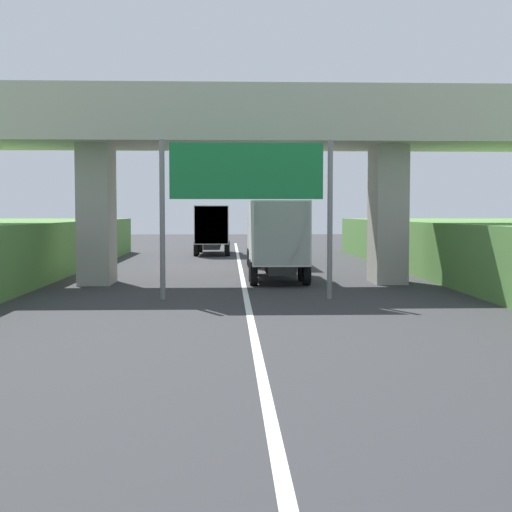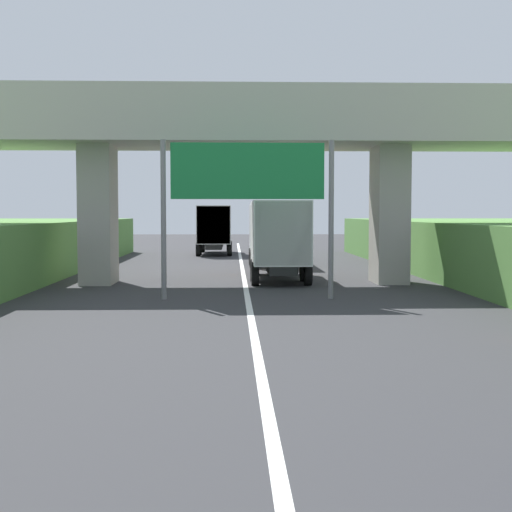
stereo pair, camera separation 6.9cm
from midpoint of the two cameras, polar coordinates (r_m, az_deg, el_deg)
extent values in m
cube|color=white|center=(23.73, -0.54, -3.66)|extent=(0.20, 90.65, 0.01)
cube|color=#ADA89E|center=(30.07, -0.83, 9.79)|extent=(40.00, 4.80, 1.10)
cube|color=#ADA89E|center=(28.01, -0.75, 12.52)|extent=(40.00, 0.36, 1.10)
cube|color=#ADA89E|center=(32.40, -0.91, 11.29)|extent=(40.00, 0.36, 1.10)
cube|color=#9F9A91|center=(30.38, -12.36, 3.21)|extent=(1.30, 2.20, 5.71)
cube|color=#9F9A91|center=(30.60, 10.62, 3.23)|extent=(1.30, 2.20, 5.71)
cylinder|color=slate|center=(24.45, -7.29, 2.87)|extent=(0.18, 0.18, 5.41)
cylinder|color=slate|center=(24.58, 6.08, 2.88)|extent=(0.18, 0.18, 5.41)
cube|color=#167238|center=(24.39, -0.59, 6.78)|extent=(5.20, 0.12, 1.90)
cube|color=white|center=(24.37, -0.59, 6.78)|extent=(4.89, 0.01, 1.67)
cube|color=black|center=(51.26, -3.25, 0.90)|extent=(1.10, 7.30, 0.36)
cube|color=silver|center=(53.81, -3.19, 2.33)|extent=(2.10, 2.10, 2.10)
cube|color=#2D3842|center=(54.83, -3.17, 2.66)|extent=(1.89, 0.06, 0.90)
cube|color=#B7B7B2|center=(50.16, -3.29, 2.53)|extent=(2.30, 5.20, 2.60)
cube|color=gray|center=(47.58, -3.37, 2.48)|extent=(2.21, 0.04, 2.50)
cylinder|color=black|center=(53.89, -4.22, 0.83)|extent=(0.30, 0.96, 0.96)
cylinder|color=black|center=(53.85, -2.16, 0.83)|extent=(0.30, 0.96, 0.96)
cylinder|color=black|center=(48.83, -4.58, 0.55)|extent=(0.30, 0.96, 0.96)
cylinder|color=black|center=(48.77, -2.07, 0.56)|extent=(0.30, 0.96, 0.96)
cylinder|color=black|center=(50.51, -4.49, 0.65)|extent=(0.30, 0.96, 0.96)
cylinder|color=black|center=(50.46, -2.06, 0.65)|extent=(0.30, 0.96, 0.96)
cube|color=black|center=(31.50, 1.80, -0.70)|extent=(1.10, 7.30, 0.36)
cube|color=orange|center=(34.03, 1.52, 1.68)|extent=(2.10, 2.10, 2.10)
cube|color=#2D3842|center=(35.04, 1.42, 2.22)|extent=(1.89, 0.06, 0.90)
cube|color=silver|center=(30.38, 1.93, 1.94)|extent=(2.30, 5.20, 2.60)
cube|color=#A8A8A4|center=(27.81, 2.28, 1.80)|extent=(2.21, 0.04, 2.50)
cylinder|color=black|center=(34.06, -0.11, -0.69)|extent=(0.30, 0.96, 0.96)
cylinder|color=black|center=(34.17, 3.14, -0.68)|extent=(0.30, 0.96, 0.96)
cylinder|color=black|center=(28.99, 0.00, -1.42)|extent=(0.30, 0.96, 0.96)
cylinder|color=black|center=(29.14, 4.21, -1.40)|extent=(0.30, 0.96, 0.96)
cylinder|color=black|center=(30.68, -0.10, -1.15)|extent=(0.30, 0.96, 0.96)
cylinder|color=black|center=(30.82, 3.88, -1.14)|extent=(0.30, 0.96, 0.96)
cube|color=black|center=(41.25, 1.15, 0.28)|extent=(1.10, 7.30, 0.36)
cube|color=#B2B5B7|center=(43.79, 0.97, 2.08)|extent=(2.10, 2.10, 2.10)
cube|color=#2D3842|center=(44.81, 0.91, 2.49)|extent=(1.89, 0.06, 0.90)
cube|color=#B2B5B7|center=(40.14, 1.23, 2.31)|extent=(2.30, 5.20, 2.60)
cube|color=gray|center=(37.57, 1.44, 2.23)|extent=(2.21, 0.04, 2.50)
cylinder|color=black|center=(43.81, -0.30, 0.23)|extent=(0.30, 0.96, 0.96)
cylinder|color=black|center=(43.91, 2.23, 0.24)|extent=(0.30, 0.96, 0.96)
cylinder|color=black|center=(38.74, -0.24, -0.19)|extent=(0.30, 0.96, 0.96)
cylinder|color=black|center=(38.86, 2.92, -0.18)|extent=(0.30, 0.96, 0.96)
cylinder|color=black|center=(40.43, -0.31, -0.04)|extent=(0.30, 0.96, 0.96)
cylinder|color=black|center=(40.54, 2.72, -0.03)|extent=(0.30, 0.96, 0.96)
camera|label=1|loc=(0.03, -89.87, 0.01)|focal=50.28mm
camera|label=2|loc=(0.03, 90.13, -0.01)|focal=50.28mm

